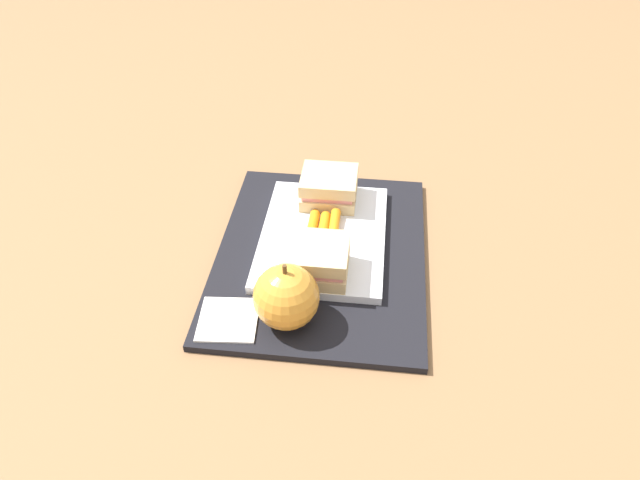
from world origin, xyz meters
TOP-DOWN VIEW (x-y plane):
  - ground_plane at (0.00, 0.00)m, footprint 2.40×2.40m
  - lunchbag_mat at (0.00, 0.00)m, footprint 0.36×0.28m
  - food_tray at (-0.03, 0.00)m, footprint 0.23×0.17m
  - sandwich_half_left at (-0.10, 0.00)m, footprint 0.07×0.08m
  - sandwich_half_right at (0.05, 0.00)m, footprint 0.07×0.08m
  - carrot_sticks_bundle at (-0.02, -0.00)m, footprint 0.08×0.04m
  - apple at (0.13, -0.03)m, footprint 0.08×0.08m
  - paper_napkin at (0.14, -0.10)m, footprint 0.08×0.08m

SIDE VIEW (x-z plane):
  - ground_plane at x=0.00m, z-range 0.00..0.00m
  - lunchbag_mat at x=0.00m, z-range 0.00..0.01m
  - paper_napkin at x=0.14m, z-range 0.01..0.01m
  - food_tray at x=-0.03m, z-range 0.01..0.02m
  - carrot_sticks_bundle at x=-0.02m, z-range 0.02..0.04m
  - sandwich_half_left at x=-0.10m, z-range 0.02..0.07m
  - sandwich_half_right at x=0.05m, z-range 0.02..0.07m
  - apple at x=0.13m, z-range 0.00..0.09m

